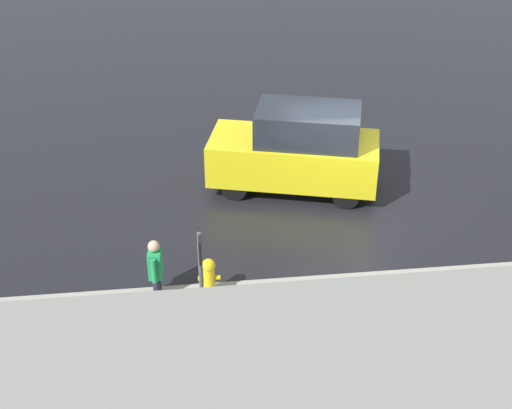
{
  "coord_description": "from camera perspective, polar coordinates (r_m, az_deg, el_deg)",
  "views": [
    {
      "loc": [
        3.6,
        13.7,
        8.43
      ],
      "look_at": [
        2.15,
        1.19,
        0.9
      ],
      "focal_mm": 50.0,
      "sensor_mm": 36.0,
      "label": 1
    }
  ],
  "objects": [
    {
      "name": "moving_hatchback",
      "position": [
        16.65,
        3.34,
        4.41
      ],
      "size": [
        4.21,
        2.67,
        2.06
      ],
      "color": "yellow",
      "rests_on": "ground"
    },
    {
      "name": "ground_plane",
      "position": [
        16.48,
        6.95,
        -0.15
      ],
      "size": [
        60.0,
        60.0,
        0.0
      ],
      "primitive_type": "plane",
      "color": "black"
    },
    {
      "name": "metal_railing",
      "position": [
        11.55,
        14.29,
        -12.07
      ],
      "size": [
        9.05,
        0.04,
        1.05
      ],
      "color": "#B7BABF",
      "rests_on": "ground"
    },
    {
      "name": "pedestrian",
      "position": [
        13.39,
        -8.05,
        -4.84
      ],
      "size": [
        0.28,
        0.57,
        1.22
      ],
      "color": "#1E8C4C",
      "rests_on": "ground"
    },
    {
      "name": "fire_hydrant",
      "position": [
        13.46,
        -3.77,
        -5.83
      ],
      "size": [
        0.42,
        0.31,
        0.8
      ],
      "color": "gold",
      "rests_on": "ground"
    },
    {
      "name": "sign_post",
      "position": [
        11.53,
        -4.42,
        -5.71
      ],
      "size": [
        0.07,
        0.44,
        2.4
      ],
      "color": "#4C4C51",
      "rests_on": "ground"
    },
    {
      "name": "kerb_strip",
      "position": [
        13.19,
        10.99,
        -9.44
      ],
      "size": [
        24.0,
        3.2,
        0.04
      ],
      "primitive_type": "cube",
      "color": "gray",
      "rests_on": "ground"
    }
  ]
}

